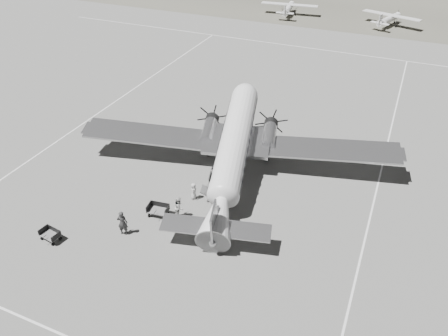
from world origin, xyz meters
TOP-DOWN VIEW (x-y plane):
  - ground at (0.00, 0.00)m, footprint 260.00×260.00m
  - taxi_line_right at (12.00, 0.00)m, footprint 0.15×80.00m
  - taxi_line_left at (-18.00, 10.00)m, footprint 0.15×60.00m
  - taxi_line_horizon at (0.00, 40.00)m, footprint 90.00×0.15m
  - dc3_airliner at (0.27, 4.37)m, footprint 32.28×25.94m
  - light_plane_left at (-10.09, 56.35)m, footprint 11.34×9.59m
  - light_plane_right at (7.72, 56.43)m, footprint 12.29×11.08m
  - baggage_cart_near at (-3.09, -2.63)m, footprint 1.81×1.38m
  - baggage_cart_far at (-8.83, -8.06)m, footprint 1.63×1.26m
  - ground_crew at (-4.36, -5.43)m, footprint 0.87×0.73m
  - ramp_agent at (-1.49, -2.12)m, footprint 0.83×1.00m
  - passenger at (-1.52, 0.34)m, footprint 0.63×0.81m

SIDE VIEW (x-z plane):
  - ground at x=0.00m, z-range 0.00..0.00m
  - taxi_line_right at x=12.00m, z-range 0.00..0.01m
  - taxi_line_left at x=-18.00m, z-range 0.00..0.01m
  - taxi_line_horizon at x=0.00m, z-range 0.00..0.01m
  - baggage_cart_far at x=-8.83m, z-range 0.00..0.85m
  - baggage_cart_near at x=-3.09m, z-range 0.00..0.94m
  - passenger at x=-1.52m, z-range 0.00..1.46m
  - ramp_agent at x=-1.49m, z-range 0.00..1.87m
  - ground_crew at x=-4.36m, z-range 0.00..2.05m
  - light_plane_right at x=7.72m, z-range 0.00..2.12m
  - light_plane_left at x=-10.09m, z-range 0.00..2.17m
  - dc3_airliner at x=0.27m, z-range 0.00..5.41m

